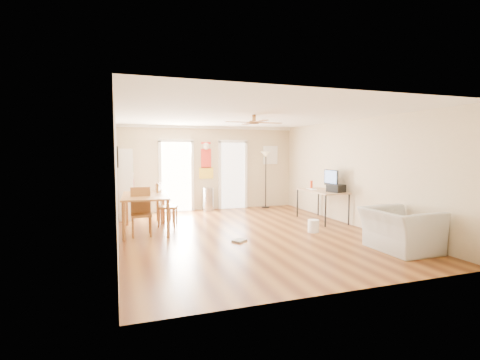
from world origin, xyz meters
name	(u,v)px	position (x,y,z in m)	size (l,w,h in m)	color
floor	(249,233)	(0.00, 0.00, 0.00)	(7.00, 7.00, 0.00)	brown
ceiling	(249,116)	(0.00, 0.00, 2.60)	(5.50, 7.00, 0.00)	silver
wall_back	(210,168)	(0.00, 3.50, 1.30)	(5.50, 0.04, 2.60)	beige
wall_front	(345,193)	(0.00, -3.50, 1.30)	(5.50, 0.04, 2.60)	beige
wall_left	(117,178)	(-2.75, 0.00, 1.30)	(0.04, 7.00, 2.60)	beige
wall_right	(354,173)	(2.75, 0.00, 1.30)	(0.04, 7.00, 2.60)	beige
crown_molding	(249,118)	(0.00, 0.00, 2.56)	(5.50, 7.00, 0.08)	white
kitchen_doorway	(176,177)	(-1.05, 3.48, 1.05)	(0.90, 0.10, 2.10)	white
bathroom_doorway	(233,176)	(0.75, 3.48, 1.05)	(0.80, 0.10, 2.10)	white
wall_decal	(206,160)	(-0.13, 3.48, 1.55)	(0.46, 0.03, 1.10)	red
ac_grille	(270,155)	(2.05, 3.47, 1.70)	(0.50, 0.04, 0.60)	white
framed_poster	(118,157)	(-2.73, 1.40, 1.70)	(0.04, 0.66, 0.48)	black
ceiling_fan	(254,122)	(0.00, -0.30, 2.43)	(1.24, 1.24, 0.20)	#593819
bookshelf	(126,184)	(-2.54, 2.74, 0.95)	(0.38, 0.85, 1.89)	silver
dining_table	(146,213)	(-2.15, 0.97, 0.42)	(1.01, 1.68, 0.84)	olive
dining_chair_right_a	(165,203)	(-1.60, 1.95, 0.49)	(0.40, 0.40, 0.97)	#A06233
dining_chair_right_b	(168,204)	(-1.60, 1.39, 0.53)	(0.44, 0.44, 1.06)	olive
dining_chair_near	(141,212)	(-2.27, 0.54, 0.52)	(0.43, 0.43, 1.03)	olive
trash_can	(208,199)	(-0.12, 3.25, 0.36)	(0.33, 0.33, 0.71)	#AAA9AC
torchiere_lamp	(266,180)	(1.79, 3.23, 0.91)	(0.34, 0.34, 1.82)	black
computer_desk	(322,206)	(2.33, 0.75, 0.40)	(0.75, 1.50, 0.80)	#A28358
imac	(331,180)	(2.47, 0.55, 1.08)	(0.08, 0.59, 0.55)	black
keyboard	(311,189)	(2.20, 1.07, 0.81)	(0.13, 0.41, 0.02)	white
printer	(336,188)	(2.45, 0.29, 0.90)	(0.33, 0.38, 0.20)	black
orange_bottle	(311,185)	(2.30, 1.25, 0.91)	(0.07, 0.07, 0.22)	red
wastebasket_a	(313,226)	(1.43, -0.37, 0.14)	(0.25, 0.25, 0.28)	white
floor_cloth	(239,241)	(-0.43, -0.60, 0.02)	(0.26, 0.21, 0.04)	gray
armchair	(400,230)	(2.15, -2.19, 0.39)	(1.20, 1.04, 0.78)	#ABABA6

